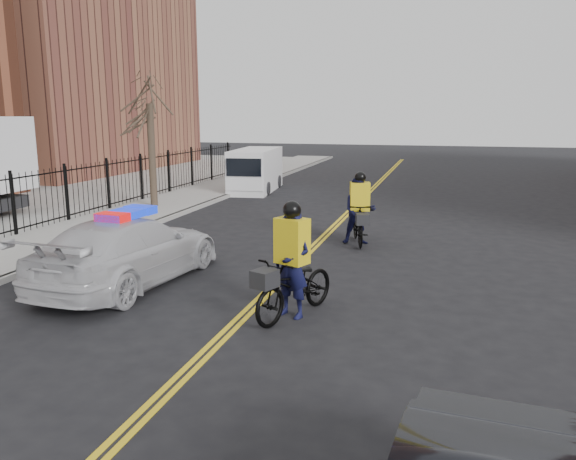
# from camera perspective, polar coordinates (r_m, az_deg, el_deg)

# --- Properties ---
(ground) EXTENTS (120.00, 120.00, 0.00)m
(ground) POSITION_cam_1_polar(r_m,az_deg,el_deg) (11.14, -3.81, -8.04)
(ground) COLOR black
(ground) RESTS_ON ground
(center_line_left) EXTENTS (0.10, 60.00, 0.01)m
(center_line_left) POSITION_cam_1_polar(r_m,az_deg,el_deg) (18.62, 4.17, 0.06)
(center_line_left) COLOR yellow
(center_line_left) RESTS_ON ground
(center_line_right) EXTENTS (0.10, 60.00, 0.01)m
(center_line_right) POSITION_cam_1_polar(r_m,az_deg,el_deg) (18.59, 4.65, 0.04)
(center_line_right) COLOR yellow
(center_line_right) RESTS_ON ground
(sidewalk) EXTENTS (3.00, 60.00, 0.15)m
(sidewalk) POSITION_cam_1_polar(r_m,az_deg,el_deg) (21.33, -15.76, 1.34)
(sidewalk) COLOR gray
(sidewalk) RESTS_ON ground
(curb) EXTENTS (0.20, 60.00, 0.15)m
(curb) POSITION_cam_1_polar(r_m,az_deg,el_deg) (20.59, -12.19, 1.15)
(curb) COLOR gray
(curb) RESTS_ON ground
(iron_fence) EXTENTS (0.12, 28.00, 2.00)m
(iron_fence) POSITION_cam_1_polar(r_m,az_deg,el_deg) (22.01, -19.24, 3.87)
(iron_fence) COLOR black
(iron_fence) RESTS_ON ground
(warehouse_far) EXTENTS (14.00, 18.00, 14.00)m
(warehouse_far) POSITION_cam_1_polar(r_m,az_deg,el_deg) (43.15, -23.16, 15.14)
(warehouse_far) COLOR brown
(warehouse_far) RESTS_ON ground
(street_tree) EXTENTS (3.20, 3.20, 4.80)m
(street_tree) POSITION_cam_1_polar(r_m,az_deg,el_deg) (22.78, -13.82, 10.84)
(street_tree) COLOR #3A2E22
(street_tree) RESTS_ON sidewalk
(police_cruiser) EXTENTS (2.54, 5.42, 1.69)m
(police_cruiser) POSITION_cam_1_polar(r_m,az_deg,el_deg) (13.04, -15.83, -1.99)
(police_cruiser) COLOR silver
(police_cruiser) RESTS_ON ground
(cargo_van) EXTENTS (2.30, 5.07, 2.06)m
(cargo_van) POSITION_cam_1_polar(r_m,az_deg,el_deg) (27.77, -3.35, 6.03)
(cargo_van) COLOR white
(cargo_van) RESTS_ON ground
(cyclist_near) EXTENTS (1.57, 2.38, 2.21)m
(cyclist_near) POSITION_cam_1_polar(r_m,az_deg,el_deg) (10.53, 0.36, -4.79)
(cyclist_near) COLOR black
(cyclist_near) RESTS_ON ground
(cyclist_far) EXTENTS (1.12, 2.19, 2.13)m
(cyclist_far) POSITION_cam_1_polar(r_m,az_deg,el_deg) (16.48, 7.26, 1.43)
(cyclist_far) COLOR black
(cyclist_far) RESTS_ON ground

